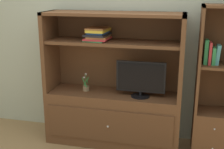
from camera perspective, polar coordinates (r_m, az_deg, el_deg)
painted_rear_wall at (r=3.88m, az=1.40°, el=8.44°), size 6.00×0.10×2.80m
media_console at (r=3.78m, az=0.20°, el=-5.57°), size 1.66×0.51×1.65m
tv_monitor at (r=3.54m, az=5.46°, el=-0.81°), size 0.58×0.22×0.43m
potted_plant at (r=3.80m, az=-4.98°, el=-2.38°), size 0.10×0.10×0.23m
magazine_stack at (r=3.59m, az=-2.70°, el=7.62°), size 0.29×0.36×0.15m
bookshelf_tall at (r=3.70m, az=18.87°, el=-6.08°), size 0.46×0.39×1.75m
upright_book_row at (r=3.49m, az=18.34°, el=3.77°), size 0.17×0.16×0.27m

